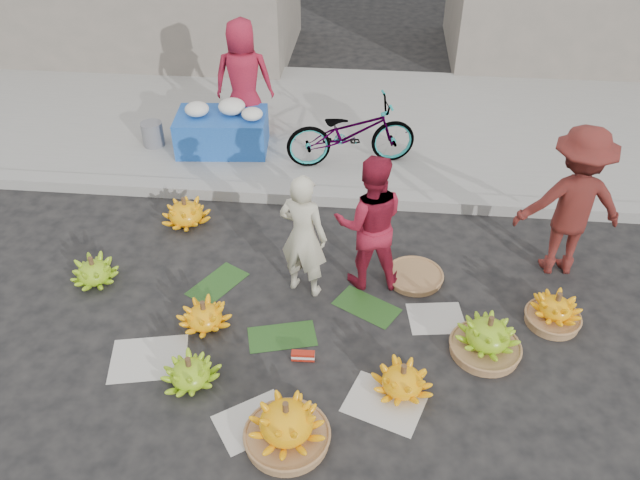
# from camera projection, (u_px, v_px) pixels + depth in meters

# --- Properties ---
(ground) EXTENTS (80.00, 80.00, 0.00)m
(ground) POSITION_uv_depth(u_px,v_px,m) (295.00, 323.00, 6.19)
(ground) COLOR black
(ground) RESTS_ON ground
(curb) EXTENTS (40.00, 0.25, 0.15)m
(curb) POSITION_uv_depth(u_px,v_px,m) (317.00, 196.00, 7.89)
(curb) COLOR gray
(curb) RESTS_ON ground
(sidewalk) EXTENTS (40.00, 4.00, 0.12)m
(sidewalk) POSITION_uv_depth(u_px,v_px,m) (331.00, 122.00, 9.57)
(sidewalk) COLOR gray
(sidewalk) RESTS_ON ground
(newspaper_scatter) EXTENTS (3.20, 1.80, 0.00)m
(newspaper_scatter) POSITION_uv_depth(u_px,v_px,m) (284.00, 386.00, 5.55)
(newspaper_scatter) COLOR beige
(newspaper_scatter) RESTS_ON ground
(banana_leaves) EXTENTS (2.00, 1.00, 0.00)m
(banana_leaves) POSITION_uv_depth(u_px,v_px,m) (288.00, 308.00, 6.35)
(banana_leaves) COLOR #1D4416
(banana_leaves) RESTS_ON ground
(banana_bunch_0) EXTENTS (0.59, 0.59, 0.31)m
(banana_bunch_0) POSITION_uv_depth(u_px,v_px,m) (204.00, 316.00, 6.08)
(banana_bunch_0) COLOR #FFAF0C
(banana_bunch_0) RESTS_ON ground
(banana_bunch_1) EXTENTS (0.49, 0.49, 0.32)m
(banana_bunch_1) POSITION_uv_depth(u_px,v_px,m) (190.00, 373.00, 5.51)
(banana_bunch_1) COLOR #6CA818
(banana_bunch_1) RESTS_ON ground
(banana_bunch_2) EXTENTS (0.74, 0.74, 0.47)m
(banana_bunch_2) POSITION_uv_depth(u_px,v_px,m) (287.00, 425.00, 4.99)
(banana_bunch_2) COLOR brown
(banana_bunch_2) RESTS_ON ground
(banana_bunch_3) EXTENTS (0.53, 0.53, 0.33)m
(banana_bunch_3) POSITION_uv_depth(u_px,v_px,m) (403.00, 380.00, 5.43)
(banana_bunch_3) COLOR #FFAF0C
(banana_bunch_3) RESTS_ON ground
(banana_bunch_4) EXTENTS (0.73, 0.73, 0.45)m
(banana_bunch_4) POSITION_uv_depth(u_px,v_px,m) (487.00, 338.00, 5.77)
(banana_bunch_4) COLOR brown
(banana_bunch_4) RESTS_ON ground
(banana_bunch_5) EXTENTS (0.52, 0.52, 0.38)m
(banana_bunch_5) POSITION_uv_depth(u_px,v_px,m) (555.00, 311.00, 6.10)
(banana_bunch_5) COLOR brown
(banana_bunch_5) RESTS_ON ground
(banana_bunch_6) EXTENTS (0.65, 0.65, 0.32)m
(banana_bunch_6) POSITION_uv_depth(u_px,v_px,m) (94.00, 271.00, 6.62)
(banana_bunch_6) COLOR #6CA818
(banana_bunch_6) RESTS_ON ground
(banana_bunch_7) EXTENTS (0.66, 0.66, 0.36)m
(banana_bunch_7) POSITION_uv_depth(u_px,v_px,m) (185.00, 212.00, 7.46)
(banana_bunch_7) COLOR #FFAF0C
(banana_bunch_7) RESTS_ON ground
(basket_spare) EXTENTS (0.78, 0.78, 0.07)m
(basket_spare) POSITION_uv_depth(u_px,v_px,m) (414.00, 277.00, 6.70)
(basket_spare) COLOR brown
(basket_spare) RESTS_ON ground
(incense_stack) EXTENTS (0.22, 0.08, 0.09)m
(incense_stack) POSITION_uv_depth(u_px,v_px,m) (303.00, 356.00, 5.78)
(incense_stack) COLOR #AC2112
(incense_stack) RESTS_ON ground
(vendor_cream) EXTENTS (0.59, 0.48, 1.39)m
(vendor_cream) POSITION_uv_depth(u_px,v_px,m) (303.00, 236.00, 6.18)
(vendor_cream) COLOR beige
(vendor_cream) RESTS_ON ground
(vendor_red) EXTENTS (0.78, 0.64, 1.50)m
(vendor_red) POSITION_uv_depth(u_px,v_px,m) (370.00, 223.00, 6.26)
(vendor_red) COLOR #A4192E
(vendor_red) RESTS_ON ground
(man_striped) EXTENTS (1.14, 0.71, 1.69)m
(man_striped) POSITION_uv_depth(u_px,v_px,m) (572.00, 203.00, 6.38)
(man_striped) COLOR maroon
(man_striped) RESTS_ON ground
(flower_table) EXTENTS (1.29, 0.87, 0.71)m
(flower_table) POSITION_uv_depth(u_px,v_px,m) (223.00, 129.00, 8.61)
(flower_table) COLOR #1A4CAB
(flower_table) RESTS_ON sidewalk
(grey_bucket) EXTENTS (0.30, 0.30, 0.34)m
(grey_bucket) POSITION_uv_depth(u_px,v_px,m) (153.00, 134.00, 8.77)
(grey_bucket) COLOR slate
(grey_bucket) RESTS_ON sidewalk
(flower_vendor) EXTENTS (0.87, 0.61, 1.67)m
(flower_vendor) POSITION_uv_depth(u_px,v_px,m) (244.00, 79.00, 8.64)
(flower_vendor) COLOR #A4192E
(flower_vendor) RESTS_ON sidewalk
(bicycle) EXTENTS (0.99, 1.81, 0.91)m
(bicycle) POSITION_uv_depth(u_px,v_px,m) (351.00, 132.00, 8.20)
(bicycle) COLOR gray
(bicycle) RESTS_ON sidewalk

